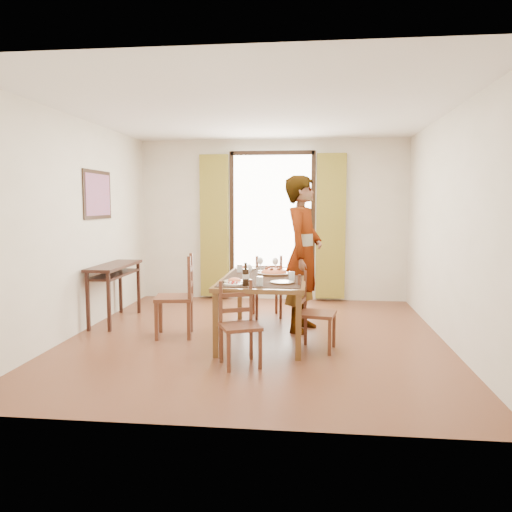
# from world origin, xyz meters

# --- Properties ---
(ground) EXTENTS (5.00, 5.00, 0.00)m
(ground) POSITION_xyz_m (0.00, 0.00, 0.00)
(ground) COLOR #5A301C
(ground) RESTS_ON ground
(room_shell) EXTENTS (4.60, 5.10, 2.74)m
(room_shell) POSITION_xyz_m (-0.00, 0.13, 1.54)
(room_shell) COLOR silver
(room_shell) RESTS_ON ground
(console_table) EXTENTS (0.38, 1.20, 0.80)m
(console_table) POSITION_xyz_m (-2.03, 0.60, 0.68)
(console_table) COLOR black
(console_table) RESTS_ON ground
(dining_table) EXTENTS (0.99, 1.90, 0.76)m
(dining_table) POSITION_xyz_m (0.10, 0.04, 0.69)
(dining_table) COLOR brown
(dining_table) RESTS_ON ground
(chair_west) EXTENTS (0.52, 0.52, 1.01)m
(chair_west) POSITION_xyz_m (-0.97, -0.06, 0.47)
(chair_west) COLOR #572D1D
(chair_west) RESTS_ON ground
(chair_north) EXTENTS (0.49, 0.49, 0.90)m
(chair_north) POSITION_xyz_m (0.04, 1.10, 0.42)
(chair_north) COLOR #572D1D
(chair_north) RESTS_ON ground
(chair_south) EXTENTS (0.49, 0.49, 0.85)m
(chair_south) POSITION_xyz_m (-0.05, -1.06, 0.39)
(chair_south) COLOR #572D1D
(chair_south) RESTS_ON ground
(chair_east) EXTENTS (0.45, 0.45, 0.87)m
(chair_east) POSITION_xyz_m (0.71, -0.45, 0.40)
(chair_east) COLOR #572D1D
(chair_east) RESTS_ON ground
(man) EXTENTS (0.97, 0.84, 1.99)m
(man) POSITION_xyz_m (0.56, 0.42, 0.99)
(man) COLOR gray
(man) RESTS_ON ground
(plate_sw) EXTENTS (0.27, 0.27, 0.05)m
(plate_sw) POSITION_xyz_m (-0.18, -0.51, 0.78)
(plate_sw) COLOR silver
(plate_sw) RESTS_ON dining_table
(plate_se) EXTENTS (0.27, 0.27, 0.05)m
(plate_se) POSITION_xyz_m (0.35, -0.50, 0.78)
(plate_se) COLOR silver
(plate_se) RESTS_ON dining_table
(plate_nw) EXTENTS (0.27, 0.27, 0.05)m
(plate_nw) POSITION_xyz_m (-0.20, 0.60, 0.78)
(plate_nw) COLOR silver
(plate_nw) RESTS_ON dining_table
(plate_ne) EXTENTS (0.27, 0.27, 0.05)m
(plate_ne) POSITION_xyz_m (0.38, 0.57, 0.78)
(plate_ne) COLOR silver
(plate_ne) RESTS_ON dining_table
(pasta_platter) EXTENTS (0.40, 0.40, 0.10)m
(pasta_platter) POSITION_xyz_m (0.20, 0.15, 0.81)
(pasta_platter) COLOR #B21F16
(pasta_platter) RESTS_ON dining_table
(caprese_plate) EXTENTS (0.20, 0.20, 0.04)m
(caprese_plate) POSITION_xyz_m (-0.18, -0.68, 0.78)
(caprese_plate) COLOR silver
(caprese_plate) RESTS_ON dining_table
(wine_glass_a) EXTENTS (0.08, 0.08, 0.18)m
(wine_glass_a) POSITION_xyz_m (-0.05, -0.32, 0.85)
(wine_glass_a) COLOR white
(wine_glass_a) RESTS_ON dining_table
(wine_glass_b) EXTENTS (0.08, 0.08, 0.18)m
(wine_glass_b) POSITION_xyz_m (0.20, 0.42, 0.85)
(wine_glass_b) COLOR white
(wine_glass_b) RESTS_ON dining_table
(wine_glass_c) EXTENTS (0.08, 0.08, 0.18)m
(wine_glass_c) POSITION_xyz_m (0.00, 0.45, 0.85)
(wine_glass_c) COLOR white
(wine_glass_c) RESTS_ON dining_table
(tumbler_a) EXTENTS (0.07, 0.07, 0.10)m
(tumbler_a) POSITION_xyz_m (0.44, -0.28, 0.81)
(tumbler_a) COLOR silver
(tumbler_a) RESTS_ON dining_table
(tumbler_b) EXTENTS (0.07, 0.07, 0.10)m
(tumbler_b) POSITION_xyz_m (-0.25, 0.33, 0.81)
(tumbler_b) COLOR silver
(tumbler_b) RESTS_ON dining_table
(tumbler_c) EXTENTS (0.07, 0.07, 0.10)m
(tumbler_c) POSITION_xyz_m (0.12, -0.70, 0.81)
(tumbler_c) COLOR silver
(tumbler_c) RESTS_ON dining_table
(wine_bottle) EXTENTS (0.07, 0.07, 0.25)m
(wine_bottle) POSITION_xyz_m (-0.03, -0.72, 0.88)
(wine_bottle) COLOR black
(wine_bottle) RESTS_ON dining_table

